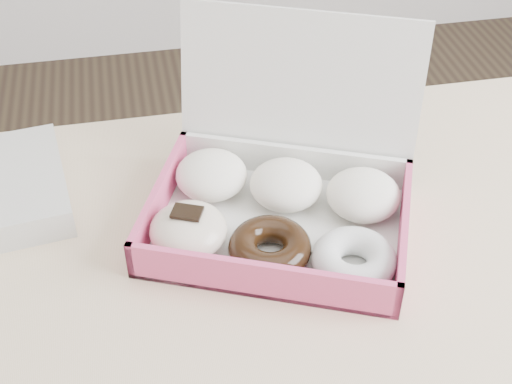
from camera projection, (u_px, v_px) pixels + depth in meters
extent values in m
cube|color=#D2B78A|center=(213.00, 318.00, 0.82)|extent=(1.20, 0.80, 0.04)
cylinder|color=#D2B78A|center=(470.00, 265.00, 1.40)|extent=(0.05, 0.05, 0.71)
cube|color=white|center=(278.00, 229.00, 0.90)|extent=(0.38, 0.34, 0.01)
cube|color=#D94878|center=(260.00, 280.00, 0.80)|extent=(0.29, 0.13, 0.05)
cube|color=white|center=(293.00, 162.00, 0.97)|extent=(0.29, 0.13, 0.05)
cube|color=#D94878|center=(160.00, 199.00, 0.91)|extent=(0.10, 0.22, 0.05)
cube|color=#D94878|center=(403.00, 233.00, 0.86)|extent=(0.10, 0.22, 0.05)
cube|color=white|center=(298.00, 98.00, 0.93)|extent=(0.31, 0.17, 0.23)
ellipsoid|color=white|center=(211.00, 175.00, 0.94)|extent=(0.12, 0.12, 0.05)
ellipsoid|color=white|center=(286.00, 185.00, 0.92)|extent=(0.12, 0.12, 0.05)
ellipsoid|color=white|center=(363.00, 195.00, 0.90)|extent=(0.12, 0.12, 0.05)
ellipsoid|color=beige|center=(188.00, 230.00, 0.85)|extent=(0.12, 0.12, 0.05)
cube|color=black|center=(187.00, 212.00, 0.83)|extent=(0.04, 0.04, 0.00)
torus|color=black|center=(270.00, 247.00, 0.84)|extent=(0.13, 0.13, 0.03)
torus|color=white|center=(354.00, 260.00, 0.83)|extent=(0.13, 0.13, 0.03)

